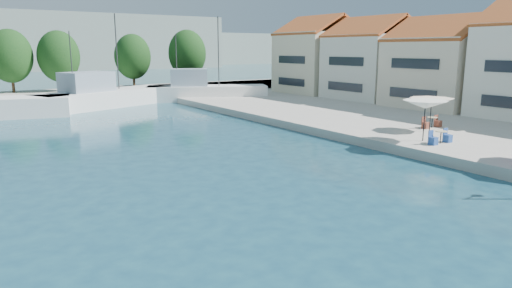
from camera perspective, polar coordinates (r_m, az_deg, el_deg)
quay_right at (r=44.66m, az=23.66°, el=3.35°), size 32.00×92.00×0.60m
quay_far at (r=61.59m, az=-26.69°, el=5.16°), size 90.00×16.00×0.60m
hill_east at (r=182.45m, az=-16.22°, el=11.35°), size 140.00×40.00×12.00m
building_04 at (r=47.62m, az=22.42°, el=9.63°), size 9.00×8.80×9.20m
building_05 at (r=53.21m, az=14.31°, el=10.55°), size 8.40×8.80×9.70m
building_06 at (r=59.65m, az=7.82°, el=11.13°), size 9.00×8.80×10.20m
trawler_03 at (r=51.41m, az=-18.45°, el=5.59°), size 16.32×9.80×10.20m
trawler_04 at (r=55.06m, az=-6.49°, el=6.50°), size 14.22×9.36×10.20m
tree_05 at (r=66.13m, az=-28.38°, el=9.64°), size 5.38×5.38×7.97m
tree_06 at (r=65.81m, az=-23.45°, el=10.02°), size 5.31×5.31×7.86m
tree_07 at (r=68.90m, az=-15.16°, el=10.49°), size 5.13×5.13×7.60m
tree_08 at (r=70.25m, az=-8.60°, el=11.11°), size 5.61×5.61×8.30m
umbrella_white at (r=29.36m, az=20.42°, el=4.65°), size 2.72×2.72×2.49m
umbrella_cream at (r=33.18m, az=21.09°, el=4.96°), size 2.94×2.94×2.26m
cafe_table_02 at (r=29.19m, az=22.07°, el=0.61°), size 1.82×0.70×0.76m
cafe_table_03 at (r=34.83m, az=21.13°, el=2.38°), size 1.82×0.70×0.76m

